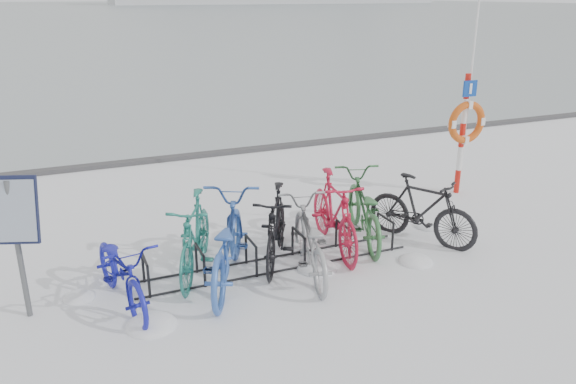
# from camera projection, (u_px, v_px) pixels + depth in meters

# --- Properties ---
(ground) EXTENTS (900.00, 900.00, 0.00)m
(ground) POSITION_uv_depth(u_px,v_px,m) (275.00, 265.00, 7.98)
(ground) COLOR white
(ground) RESTS_ON ground
(ice_sheet) EXTENTS (400.00, 298.00, 0.02)m
(ice_sheet) POSITION_uv_depth(u_px,v_px,m) (52.00, 9.00, 142.67)
(ice_sheet) COLOR #9EAAB3
(ice_sheet) RESTS_ON ground
(quay_edge) EXTENTS (400.00, 0.25, 0.10)m
(quay_edge) POSITION_uv_depth(u_px,v_px,m) (182.00, 157.00, 13.09)
(quay_edge) COLOR #3F3F42
(quay_edge) RESTS_ON ground
(bike_rack) EXTENTS (4.00, 0.48, 0.46)m
(bike_rack) POSITION_uv_depth(u_px,v_px,m) (275.00, 254.00, 7.92)
(bike_rack) COLOR black
(bike_rack) RESTS_ON ground
(info_board) EXTENTS (0.62, 0.40, 1.75)m
(info_board) POSITION_uv_depth(u_px,v_px,m) (13.00, 218.00, 6.29)
(info_board) COLOR #595B5E
(info_board) RESTS_ON ground
(lifebuoy_station) EXTENTS (0.80, 0.23, 4.15)m
(lifebuoy_station) POSITION_uv_depth(u_px,v_px,m) (466.00, 123.00, 10.39)
(lifebuoy_station) COLOR red
(lifebuoy_station) RESTS_ON ground
(bike_0) EXTENTS (0.95, 1.91, 0.96)m
(bike_0) POSITION_uv_depth(u_px,v_px,m) (121.00, 268.00, 6.85)
(bike_0) COLOR #181B9F
(bike_0) RESTS_ON ground
(bike_1) EXTENTS (1.29, 1.93, 1.13)m
(bike_1) POSITION_uv_depth(u_px,v_px,m) (195.00, 234.00, 7.61)
(bike_1) COLOR #217365
(bike_1) RESTS_ON ground
(bike_2) EXTENTS (1.66, 2.36, 1.17)m
(bike_2) POSITION_uv_depth(u_px,v_px,m) (226.00, 240.00, 7.38)
(bike_2) COLOR #335BAE
(bike_2) RESTS_ON ground
(bike_3) EXTENTS (1.35, 1.87, 1.11)m
(bike_3) POSITION_uv_depth(u_px,v_px,m) (276.00, 224.00, 7.96)
(bike_3) COLOR black
(bike_3) RESTS_ON ground
(bike_4) EXTENTS (1.10, 2.06, 1.03)m
(bike_4) POSITION_uv_depth(u_px,v_px,m) (309.00, 237.00, 7.63)
(bike_4) COLOR gray
(bike_4) RESTS_ON ground
(bike_5) EXTENTS (0.85, 2.06, 1.20)m
(bike_5) POSITION_uv_depth(u_px,v_px,m) (334.00, 211.00, 8.32)
(bike_5) COLOR #BB1734
(bike_5) RESTS_ON ground
(bike_6) EXTENTS (1.29, 2.18, 1.08)m
(bike_6) POSITION_uv_depth(u_px,v_px,m) (363.00, 206.00, 8.69)
(bike_6) COLOR #306838
(bike_6) RESTS_ON ground
(bike_7) EXTENTS (1.32, 1.80, 1.08)m
(bike_7) POSITION_uv_depth(u_px,v_px,m) (422.00, 208.00, 8.62)
(bike_7) COLOR black
(bike_7) RESTS_ON ground
(snow_drifts) EXTENTS (5.94, 1.90, 0.21)m
(snow_drifts) POSITION_uv_depth(u_px,v_px,m) (292.00, 269.00, 7.86)
(snow_drifts) COLOR white
(snow_drifts) RESTS_ON ground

